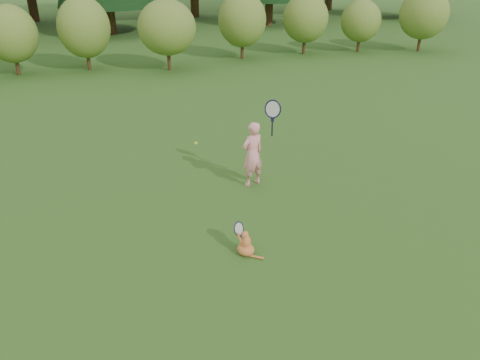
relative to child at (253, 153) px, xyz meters
name	(u,v)px	position (x,y,z in m)	size (l,w,h in m)	color
ground	(245,240)	(-0.86, -1.88, -0.70)	(100.00, 100.00, 0.00)	#1E5016
shrub_row	(131,34)	(-0.86, 11.12, 0.70)	(28.00, 3.00, 2.80)	#5D7023
child	(253,153)	(0.00, 0.00, 0.00)	(0.76, 0.49, 1.99)	pink
cat	(245,242)	(-0.97, -2.24, -0.48)	(0.41, 0.62, 0.56)	#D75D29
tennis_ball	(196,143)	(-1.24, -0.38, 0.50)	(0.06, 0.06, 0.06)	#B9DD1A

